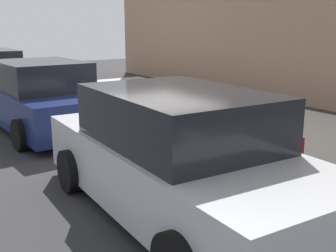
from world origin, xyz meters
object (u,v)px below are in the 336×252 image
at_px(suitcase_maroon_0, 287,153).
at_px(suitcase_red_6, 168,118).
at_px(suitcase_black_4, 204,125).
at_px(parked_car_navy_1, 42,98).
at_px(suitcase_olive_2, 235,135).
at_px(fire_hydrant, 150,106).
at_px(parked_car_silver_0, 178,158).
at_px(suitcase_silver_3, 223,133).
at_px(suitcase_navy_5, 189,122).
at_px(suitcase_teal_1, 263,139).
at_px(bollard_post, 131,102).

relative_size(suitcase_maroon_0, suitcase_red_6, 1.13).
relative_size(suitcase_black_4, parked_car_navy_1, 0.22).
relative_size(suitcase_red_6, parked_car_navy_1, 0.18).
bearing_deg(suitcase_olive_2, fire_hydrant, -1.42).
relative_size(suitcase_olive_2, fire_hydrant, 0.98).
distance_m(suitcase_olive_2, fire_hydrant, 3.00).
height_order(suitcase_olive_2, parked_car_silver_0, parked_car_silver_0).
height_order(suitcase_maroon_0, suitcase_silver_3, suitcase_maroon_0).
relative_size(suitcase_maroon_0, suitcase_navy_5, 1.02).
xyz_separation_m(suitcase_teal_1, parked_car_silver_0, (-0.65, 2.25, 0.25)).
bearing_deg(suitcase_maroon_0, suitcase_black_4, -1.07).
xyz_separation_m(suitcase_maroon_0, suitcase_navy_5, (2.67, -0.05, -0.01)).
relative_size(suitcase_olive_2, suitcase_navy_5, 0.85).
height_order(suitcase_maroon_0, suitcase_olive_2, suitcase_maroon_0).
relative_size(suitcase_teal_1, bollard_post, 1.26).
distance_m(suitcase_olive_2, parked_car_silver_0, 2.43).
bearing_deg(bollard_post, suitcase_navy_5, -174.74).
distance_m(suitcase_teal_1, suitcase_navy_5, 2.09).
bearing_deg(suitcase_black_4, suitcase_olive_2, 174.02).
xyz_separation_m(suitcase_maroon_0, parked_car_navy_1, (5.40, 2.18, 0.32)).
height_order(suitcase_red_6, parked_car_silver_0, parked_car_silver_0).
bearing_deg(bollard_post, suitcase_maroon_0, -178.32).
height_order(suitcase_maroon_0, suitcase_navy_5, suitcase_maroon_0).
xyz_separation_m(suitcase_black_4, suitcase_red_6, (1.15, 0.10, -0.06)).
bearing_deg(suitcase_teal_1, suitcase_red_6, 2.85).
relative_size(suitcase_maroon_0, parked_car_silver_0, 0.19).
xyz_separation_m(suitcase_red_6, parked_car_navy_1, (2.13, 2.12, 0.34)).
distance_m(suitcase_silver_3, fire_hydrant, 2.51).
xyz_separation_m(suitcase_maroon_0, suitcase_black_4, (2.12, -0.04, 0.04)).
height_order(suitcase_black_4, parked_car_navy_1, parked_car_navy_1).
bearing_deg(suitcase_teal_1, bollard_post, 2.92).
relative_size(fire_hydrant, bollard_post, 0.97).
height_order(suitcase_olive_2, suitcase_silver_3, suitcase_olive_2).
relative_size(suitcase_silver_3, suitcase_red_6, 0.90).
bearing_deg(suitcase_silver_3, bollard_post, 3.98).
distance_m(suitcase_silver_3, bollard_post, 3.20).
bearing_deg(suitcase_black_4, suitcase_red_6, 4.96).
distance_m(suitcase_olive_2, suitcase_red_6, 2.15).
relative_size(suitcase_teal_1, fire_hydrant, 1.30).
height_order(suitcase_olive_2, parked_car_navy_1, parked_car_navy_1).
distance_m(suitcase_navy_5, fire_hydrant, 1.45).
height_order(suitcase_teal_1, parked_car_silver_0, parked_car_silver_0).
bearing_deg(suitcase_black_4, suitcase_silver_3, -175.38).
xyz_separation_m(suitcase_navy_5, parked_car_silver_0, (-2.73, 2.23, 0.34)).
distance_m(suitcase_silver_3, suitcase_red_6, 1.66).
xyz_separation_m(suitcase_maroon_0, fire_hydrant, (4.12, -0.01, 0.12)).
xyz_separation_m(suitcase_black_4, parked_car_silver_0, (-2.18, 2.22, 0.30)).
relative_size(suitcase_maroon_0, suitcase_silver_3, 1.26).
bearing_deg(parked_car_silver_0, parked_car_navy_1, 0.00).
distance_m(parked_car_silver_0, parked_car_navy_1, 5.45).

